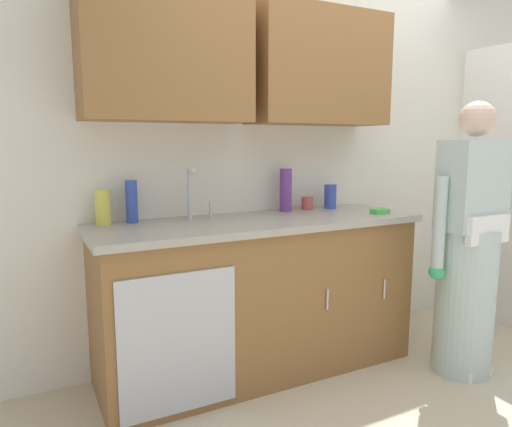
# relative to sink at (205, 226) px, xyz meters

# --- Properties ---
(ground_plane) EXTENTS (9.00, 9.00, 0.00)m
(ground_plane) POSITION_rel_sink_xyz_m (0.88, -0.71, -0.93)
(ground_plane) COLOR beige
(kitchen_wall_with_uppers) EXTENTS (4.80, 0.44, 2.70)m
(kitchen_wall_with_uppers) POSITION_rel_sink_xyz_m (0.75, 0.29, 0.55)
(kitchen_wall_with_uppers) COLOR silver
(kitchen_wall_with_uppers) RESTS_ON ground
(counter_cabinet) EXTENTS (1.90, 0.62, 0.90)m
(counter_cabinet) POSITION_rel_sink_xyz_m (0.33, -0.01, -0.48)
(counter_cabinet) COLOR brown
(counter_cabinet) RESTS_ON ground
(countertop) EXTENTS (1.96, 0.66, 0.04)m
(countertop) POSITION_rel_sink_xyz_m (0.33, -0.01, -0.01)
(countertop) COLOR #A8A093
(countertop) RESTS_ON counter_cabinet
(sink) EXTENTS (0.50, 0.36, 0.35)m
(sink) POSITION_rel_sink_xyz_m (0.00, 0.00, 0.00)
(sink) COLOR #B7BABF
(sink) RESTS_ON counter_cabinet
(person_at_sink) EXTENTS (0.55, 0.34, 1.62)m
(person_at_sink) POSITION_rel_sink_xyz_m (1.43, -0.59, -0.23)
(person_at_sink) COLOR white
(person_at_sink) RESTS_ON ground
(bottle_cleaner_spray) EXTENTS (0.08, 0.08, 0.16)m
(bottle_cleaner_spray) POSITION_rel_sink_xyz_m (0.98, 0.17, 0.10)
(bottle_cleaner_spray) COLOR #334CB2
(bottle_cleaner_spray) RESTS_ON countertop
(bottle_water_tall) EXTENTS (0.08, 0.08, 0.19)m
(bottle_water_tall) POSITION_rel_sink_xyz_m (-0.51, 0.21, 0.11)
(bottle_water_tall) COLOR #D8D14C
(bottle_water_tall) RESTS_ON countertop
(bottle_dish_liquid) EXTENTS (0.07, 0.07, 0.24)m
(bottle_dish_liquid) POSITION_rel_sink_xyz_m (-0.36, 0.21, 0.13)
(bottle_dish_liquid) COLOR #334CB2
(bottle_dish_liquid) RESTS_ON countertop
(bottle_soap) EXTENTS (0.08, 0.08, 0.28)m
(bottle_soap) POSITION_rel_sink_xyz_m (0.63, 0.19, 0.15)
(bottle_soap) COLOR #66388C
(bottle_soap) RESTS_ON countertop
(cup_by_sink) EXTENTS (0.08, 0.08, 0.09)m
(cup_by_sink) POSITION_rel_sink_xyz_m (0.80, 0.19, 0.06)
(cup_by_sink) COLOR #B24C47
(cup_by_sink) RESTS_ON countertop
(sponge) EXTENTS (0.11, 0.07, 0.03)m
(sponge) POSITION_rel_sink_xyz_m (1.12, -0.17, 0.03)
(sponge) COLOR #4CBF4C
(sponge) RESTS_ON countertop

